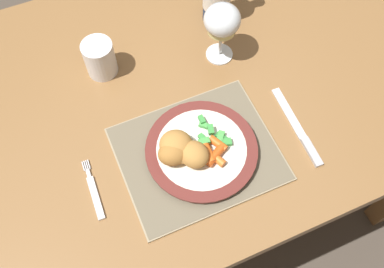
{
  "coord_description": "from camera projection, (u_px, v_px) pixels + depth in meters",
  "views": [
    {
      "loc": [
        -0.16,
        -0.52,
        1.55
      ],
      "look_at": [
        0.01,
        -0.14,
        0.78
      ],
      "focal_mm": 40.0,
      "sensor_mm": 36.0,
      "label": 1
    }
  ],
  "objects": [
    {
      "name": "dinner_plate",
      "position": [
        201.0,
        150.0,
        0.89
      ],
      "size": [
        0.23,
        0.23,
        0.02
      ],
      "color": "white",
      "rests_on": "placemat"
    },
    {
      "name": "glazed_carrots",
      "position": [
        214.0,
        153.0,
        0.86
      ],
      "size": [
        0.06,
        0.07,
        0.02
      ],
      "color": "orange",
      "rests_on": "dinner_plate"
    },
    {
      "name": "fork",
      "position": [
        94.0,
        193.0,
        0.86
      ],
      "size": [
        0.02,
        0.13,
        0.01
      ],
      "color": "silver",
      "rests_on": "dining_table"
    },
    {
      "name": "breaded_croquettes",
      "position": [
        181.0,
        150.0,
        0.85
      ],
      "size": [
        0.11,
        0.12,
        0.05
      ],
      "color": "#B77F3D",
      "rests_on": "dinner_plate"
    },
    {
      "name": "placemat",
      "position": [
        198.0,
        154.0,
        0.9
      ],
      "size": [
        0.32,
        0.27,
        0.01
      ],
      "color": "gray",
      "rests_on": "dining_table"
    },
    {
      "name": "dining_table",
      "position": [
        165.0,
        114.0,
        1.05
      ],
      "size": [
        1.45,
        0.81,
        0.74
      ],
      "color": "olive",
      "rests_on": "ground"
    },
    {
      "name": "wine_glass",
      "position": [
        222.0,
        22.0,
        0.93
      ],
      "size": [
        0.08,
        0.08,
        0.15
      ],
      "color": "silver",
      "rests_on": "dining_table"
    },
    {
      "name": "drinking_cup",
      "position": [
        100.0,
        58.0,
        0.96
      ],
      "size": [
        0.07,
        0.07,
        0.09
      ],
      "color": "white",
      "rests_on": "dining_table"
    },
    {
      "name": "table_knife",
      "position": [
        300.0,
        133.0,
        0.92
      ],
      "size": [
        0.03,
        0.21,
        0.01
      ],
      "color": "silver",
      "rests_on": "dining_table"
    },
    {
      "name": "green_beans_pile",
      "position": [
        213.0,
        135.0,
        0.88
      ],
      "size": [
        0.07,
        0.09,
        0.02
      ],
      "color": "#4CA84C",
      "rests_on": "dinner_plate"
    },
    {
      "name": "ground_plane",
      "position": [
        175.0,
        202.0,
        1.63
      ],
      "size": [
        6.0,
        6.0,
        0.0
      ],
      "primitive_type": "plane",
      "color": "#4C4238"
    }
  ]
}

